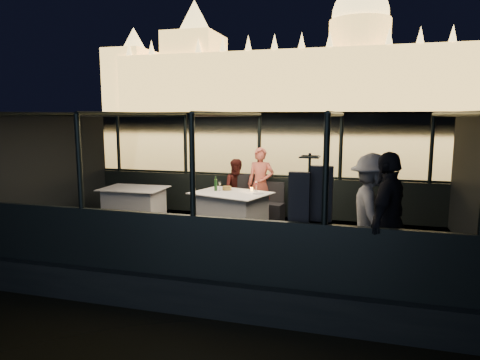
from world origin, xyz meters
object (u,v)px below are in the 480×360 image
(person_woman_coral, at_px, (261,186))
(wine_bottle, at_px, (216,183))
(chair_port_right, at_px, (274,202))
(passenger_stripe, at_px, (371,214))
(passenger_dark, at_px, (387,224))
(chair_port_left, at_px, (245,200))
(person_man_maroon, at_px, (238,185))
(dining_table_aft, at_px, (134,203))
(dining_table_central, at_px, (231,211))
(coat_stand, at_px, (308,219))

(person_woman_coral, bearing_deg, wine_bottle, -133.15)
(chair_port_right, xyz_separation_m, passenger_stripe, (1.92, -2.34, 0.40))
(person_woman_coral, relative_size, passenger_dark, 0.87)
(chair_port_left, bearing_deg, person_man_maroon, 121.69)
(dining_table_aft, bearing_deg, chair_port_right, 10.67)
(dining_table_aft, height_order, person_man_maroon, person_man_maroon)
(chair_port_left, height_order, chair_port_right, chair_port_left)
(person_woman_coral, relative_size, passenger_stripe, 0.91)
(dining_table_central, distance_m, passenger_dark, 3.57)
(dining_table_aft, distance_m, coat_stand, 4.84)
(dining_table_aft, xyz_separation_m, chair_port_left, (2.34, 0.64, 0.06))
(coat_stand, relative_size, person_woman_coral, 1.12)
(passenger_stripe, bearing_deg, coat_stand, 120.65)
(person_woman_coral, relative_size, person_man_maroon, 1.20)
(dining_table_aft, relative_size, chair_port_right, 1.59)
(dining_table_central, distance_m, coat_stand, 2.97)
(passenger_dark, bearing_deg, chair_port_right, -124.41)
(person_man_maroon, relative_size, passenger_stripe, 0.76)
(chair_port_left, distance_m, passenger_dark, 4.11)
(coat_stand, distance_m, passenger_dark, 1.04)
(chair_port_left, xyz_separation_m, passenger_dark, (2.77, -3.01, 0.40))
(coat_stand, bearing_deg, dining_table_central, 127.92)
(dining_table_aft, relative_size, coat_stand, 0.76)
(chair_port_right, relative_size, person_man_maroon, 0.64)
(dining_table_aft, xyz_separation_m, person_woman_coral, (2.66, 0.77, 0.36))
(dining_table_central, xyz_separation_m, dining_table_aft, (-2.29, 0.24, 0.00))
(coat_stand, relative_size, passenger_stripe, 1.03)
(wine_bottle, bearing_deg, chair_port_right, 32.82)
(dining_table_aft, relative_size, person_woman_coral, 0.85)
(person_man_maroon, bearing_deg, chair_port_left, -46.92)
(dining_table_aft, height_order, chair_port_right, chair_port_right)
(dining_table_central, relative_size, dining_table_aft, 1.07)
(dining_table_central, bearing_deg, person_woman_coral, 69.76)
(chair_port_left, bearing_deg, dining_table_central, -118.02)
(dining_table_central, height_order, dining_table_aft, dining_table_central)
(passenger_stripe, bearing_deg, dining_table_aft, 58.01)
(person_man_maroon, height_order, passenger_stripe, passenger_stripe)
(wine_bottle, bearing_deg, passenger_dark, -35.27)
(chair_port_right, height_order, person_woman_coral, person_woman_coral)
(person_woman_coral, bearing_deg, coat_stand, -70.61)
(passenger_stripe, relative_size, wine_bottle, 5.95)
(dining_table_central, height_order, chair_port_right, chair_port_right)
(dining_table_central, relative_size, person_man_maroon, 1.09)
(chair_port_left, xyz_separation_m, passenger_stripe, (2.57, -2.41, 0.40))
(chair_port_left, relative_size, wine_bottle, 3.33)
(dining_table_aft, bearing_deg, wine_bottle, -3.58)
(person_woman_coral, bearing_deg, chair_port_right, -35.59)
(person_woman_coral, bearing_deg, person_man_maroon, 174.97)
(dining_table_aft, bearing_deg, passenger_stripe, -19.83)
(passenger_stripe, relative_size, passenger_dark, 0.96)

